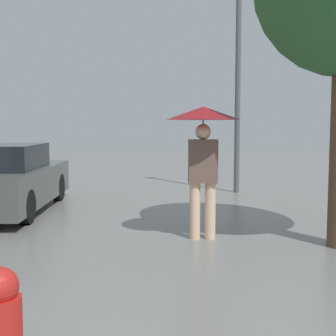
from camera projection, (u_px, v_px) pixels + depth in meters
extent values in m
cylinder|color=beige|center=(195.00, 211.00, 6.69)|extent=(0.15, 0.15, 0.81)
cylinder|color=beige|center=(210.00, 211.00, 6.69)|extent=(0.15, 0.15, 0.81)
cube|color=brown|center=(203.00, 161.00, 6.62)|extent=(0.41, 0.24, 0.61)
sphere|color=beige|center=(203.00, 132.00, 6.58)|extent=(0.22, 0.22, 0.22)
cylinder|color=#515456|center=(203.00, 143.00, 6.60)|extent=(0.02, 0.02, 0.65)
cone|color=maroon|center=(203.00, 113.00, 6.56)|extent=(1.05, 1.05, 0.18)
cube|color=#4C514C|center=(3.00, 185.00, 8.86)|extent=(1.74, 3.86, 0.66)
cylinder|color=black|center=(58.00, 187.00, 10.08)|extent=(0.18, 0.57, 0.57)
cylinder|color=black|center=(26.00, 207.00, 7.70)|extent=(0.18, 0.57, 0.57)
cylinder|color=#515456|center=(238.00, 90.00, 11.07)|extent=(0.13, 0.13, 4.91)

